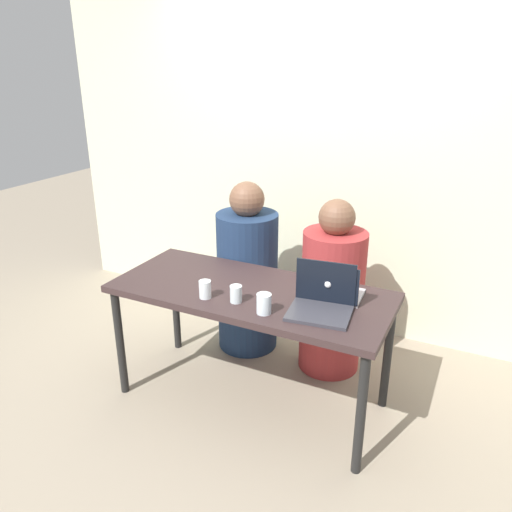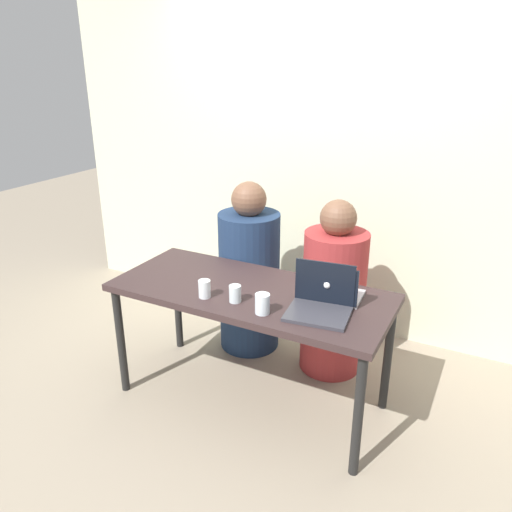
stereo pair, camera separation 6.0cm
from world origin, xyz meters
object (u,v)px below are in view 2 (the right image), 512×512
at_px(laptop_back_right, 331,291).
at_px(water_glass_right, 262,305).
at_px(laptop_front_right, 320,303).
at_px(person_on_right, 333,297).
at_px(water_glass_center, 235,295).
at_px(person_on_left, 249,276).
at_px(water_glass_left, 205,290).

height_order(laptop_back_right, water_glass_right, laptop_back_right).
bearing_deg(laptop_front_right, person_on_right, 95.02).
bearing_deg(water_glass_center, laptop_back_right, 31.51).
bearing_deg(laptop_back_right, laptop_front_right, 87.24).
bearing_deg(person_on_left, person_on_right, 167.66).
distance_m(person_on_right, water_glass_left, 0.95).
height_order(person_on_right, water_glass_right, person_on_right).
relative_size(person_on_left, laptop_front_right, 3.51).
bearing_deg(water_glass_left, person_on_right, 57.50).
distance_m(laptop_back_right, laptop_front_right, 0.17).
xyz_separation_m(person_on_right, water_glass_left, (-0.49, -0.77, 0.27)).
xyz_separation_m(laptop_front_right, water_glass_right, (-0.26, -0.15, -0.01)).
height_order(person_on_left, water_glass_right, person_on_left).
bearing_deg(water_glass_left, laptop_back_right, 25.89).
bearing_deg(water_glass_left, laptop_front_right, 11.84).
relative_size(laptop_front_right, water_glass_right, 3.25).
bearing_deg(person_on_left, laptop_back_right, 136.13).
relative_size(laptop_back_right, water_glass_right, 3.15).
height_order(laptop_back_right, water_glass_left, laptop_back_right).
bearing_deg(laptop_front_right, person_on_left, 132.99).
bearing_deg(laptop_back_right, water_glass_center, 27.71).
bearing_deg(laptop_front_right, laptop_back_right, 83.92).
distance_m(laptop_back_right, water_glass_right, 0.41).
bearing_deg(laptop_back_right, person_on_right, -77.76).
distance_m(person_on_left, water_glass_left, 0.82).
distance_m(laptop_back_right, water_glass_center, 0.52).
height_order(water_glass_left, water_glass_right, water_glass_right).
xyz_separation_m(person_on_left, water_glass_right, (0.50, -0.78, 0.25)).
relative_size(person_on_right, water_glass_right, 11.01).
relative_size(person_on_right, water_glass_left, 11.84).
bearing_deg(water_glass_right, laptop_front_right, 30.18).
distance_m(person_on_left, water_glass_right, 0.96).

